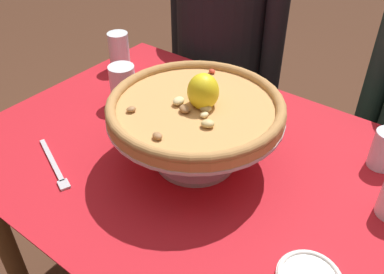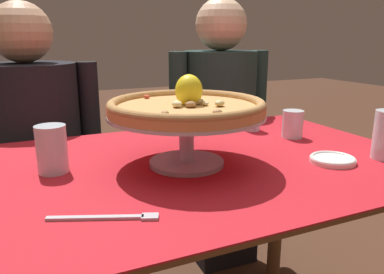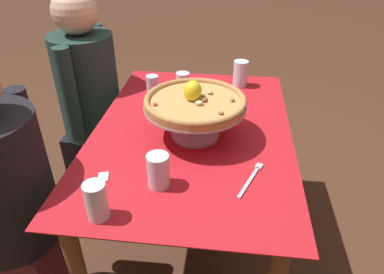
{
  "view_description": "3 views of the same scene",
  "coord_description": "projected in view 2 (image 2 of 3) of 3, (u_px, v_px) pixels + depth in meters",
  "views": [
    {
      "loc": [
        0.43,
        -0.65,
        1.4
      ],
      "look_at": [
        -0.03,
        -0.05,
        0.83
      ],
      "focal_mm": 38.63,
      "sensor_mm": 36.0,
      "label": 1
    },
    {
      "loc": [
        -0.43,
        -0.9,
        1.07
      ],
      "look_at": [
        -0.02,
        -0.01,
        0.81
      ],
      "focal_mm": 35.49,
      "sensor_mm": 36.0,
      "label": 2
    },
    {
      "loc": [
        -1.29,
        -0.15,
        1.52
      ],
      "look_at": [
        -0.09,
        -0.01,
        0.76
      ],
      "focal_mm": 32.98,
      "sensor_mm": 36.0,
      "label": 3
    }
  ],
  "objects": [
    {
      "name": "sugar_packet",
      "position": [
        53.0,
        149.0,
        1.15
      ],
      "size": [
        0.06,
        0.05,
        0.0
      ],
      "primitive_type": "cube",
      "rotation": [
        0.0,
        0.0,
        0.25
      ],
      "color": "silver",
      "rests_on": "dining_table"
    },
    {
      "name": "pizza_stand",
      "position": [
        187.0,
        129.0,
        1.0
      ],
      "size": [
        0.41,
        0.41,
        0.14
      ],
      "color": "#B7B7C1",
      "rests_on": "dining_table"
    },
    {
      "name": "pizza",
      "position": [
        187.0,
        106.0,
        0.98
      ],
      "size": [
        0.41,
        0.41,
        0.1
      ],
      "color": "tan",
      "rests_on": "pizza_stand"
    },
    {
      "name": "side_plate",
      "position": [
        333.0,
        159.0,
        1.04
      ],
      "size": [
        0.12,
        0.12,
        0.02
      ],
      "color": "white",
      "rests_on": "dining_table"
    },
    {
      "name": "water_glass_back_right",
      "position": [
        251.0,
        118.0,
        1.39
      ],
      "size": [
        0.06,
        0.06,
        0.1
      ],
      "color": "silver",
      "rests_on": "dining_table"
    },
    {
      "name": "water_glass_side_right",
      "position": [
        292.0,
        126.0,
        1.29
      ],
      "size": [
        0.07,
        0.07,
        0.09
      ],
      "color": "white",
      "rests_on": "dining_table"
    },
    {
      "name": "dining_table",
      "position": [
        198.0,
        198.0,
        1.08
      ],
      "size": [
        1.26,
        0.84,
        0.73
      ],
      "color": "brown",
      "rests_on": "ground"
    },
    {
      "name": "dinner_fork",
      "position": [
        109.0,
        218.0,
        0.71
      ],
      "size": [
        0.2,
        0.1,
        0.01
      ],
      "color": "#B7B7C1",
      "rests_on": "dining_table"
    },
    {
      "name": "diner_right",
      "position": [
        219.0,
        139.0,
        1.8
      ],
      "size": [
        0.49,
        0.34,
        1.23
      ],
      "color": "black",
      "rests_on": "ground"
    },
    {
      "name": "water_glass_side_left",
      "position": [
        52.0,
        152.0,
        0.95
      ],
      "size": [
        0.08,
        0.08,
        0.12
      ],
      "color": "silver",
      "rests_on": "dining_table"
    },
    {
      "name": "diner_left",
      "position": [
        36.0,
        161.0,
        1.5
      ],
      "size": [
        0.52,
        0.38,
        1.2
      ],
      "color": "maroon",
      "rests_on": "ground"
    }
  ]
}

